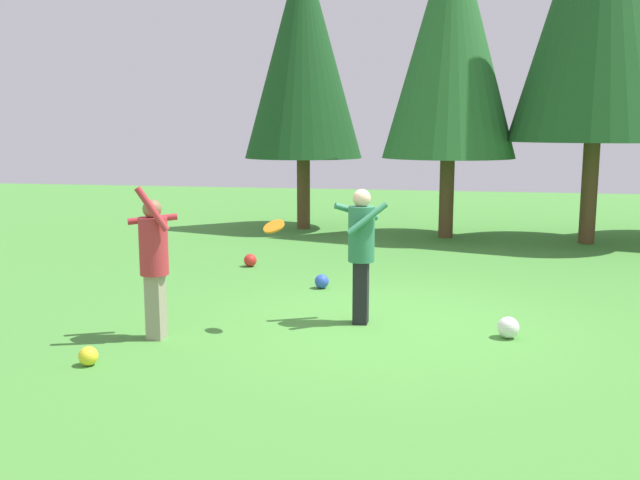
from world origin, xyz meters
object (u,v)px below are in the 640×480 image
(frisbee, at_px, (274,226))
(ball_yellow, at_px, (88,356))
(ball_red, at_px, (250,260))
(tree_left, at_px, (303,52))
(person_catcher, at_px, (361,244))
(ball_white, at_px, (508,327))
(ball_blue, at_px, (322,281))
(person_thrower, at_px, (154,256))
(tree_center, at_px, (451,38))

(frisbee, xyz_separation_m, ball_yellow, (-1.62, -1.65, -1.22))
(ball_red, relative_size, tree_left, 0.03)
(person_catcher, relative_size, ball_yellow, 8.41)
(ball_white, bearing_deg, frisbee, -175.08)
(tree_left, bearing_deg, ball_yellow, -89.95)
(ball_blue, bearing_deg, person_thrower, -115.76)
(ball_red, bearing_deg, person_catcher, -52.79)
(frisbee, height_order, tree_left, tree_left)
(person_catcher, xyz_separation_m, ball_red, (-2.51, 3.31, -0.92))
(ball_red, xyz_separation_m, ball_white, (4.36, -3.61, 0.01))
(frisbee, xyz_separation_m, tree_left, (-1.63, 8.90, 3.06))
(person_catcher, distance_m, ball_white, 2.08)
(frisbee, relative_size, ball_blue, 1.58)
(person_catcher, height_order, tree_left, tree_left)
(person_thrower, height_order, tree_center, tree_center)
(person_catcher, relative_size, ball_red, 7.39)
(tree_left, bearing_deg, frisbee, -79.62)
(person_thrower, xyz_separation_m, ball_yellow, (-0.31, -1.05, -0.90))
(ball_yellow, bearing_deg, ball_blue, 66.59)
(tree_left, bearing_deg, tree_center, -12.46)
(person_thrower, height_order, ball_blue, person_thrower)
(person_catcher, height_order, ball_yellow, person_catcher)
(person_thrower, distance_m, frisbee, 1.48)
(person_thrower, bearing_deg, ball_red, 67.88)
(person_catcher, relative_size, tree_left, 0.25)
(tree_center, bearing_deg, ball_white, -83.48)
(ball_red, bearing_deg, ball_yellow, -91.21)
(ball_red, bearing_deg, frisbee, -68.69)
(ball_red, xyz_separation_m, tree_left, (-0.13, 5.04, 4.26))
(ball_red, bearing_deg, ball_white, -39.64)
(tree_left, height_order, tree_center, tree_center)
(frisbee, xyz_separation_m, ball_blue, (0.13, 2.39, -1.21))
(ball_yellow, bearing_deg, tree_left, 90.05)
(ball_white, height_order, tree_left, tree_left)
(ball_blue, xyz_separation_m, tree_left, (-1.76, 6.51, 4.27))
(tree_left, bearing_deg, ball_blue, -74.88)
(frisbee, distance_m, ball_blue, 2.68)
(ball_red, relative_size, ball_white, 0.90)
(person_catcher, distance_m, tree_center, 8.38)
(ball_yellow, bearing_deg, tree_center, 69.87)
(ball_red, bearing_deg, ball_blue, -41.92)
(person_catcher, distance_m, frisbee, 1.18)
(person_catcher, xyz_separation_m, frisbee, (-1.01, -0.54, 0.28))
(person_thrower, bearing_deg, frisbee, 0.00)
(person_thrower, relative_size, frisbee, 5.22)
(person_catcher, height_order, ball_blue, person_catcher)
(person_catcher, xyz_separation_m, tree_left, (-2.64, 8.35, 3.34))
(frisbee, bearing_deg, person_thrower, -155.44)
(ball_yellow, distance_m, tree_left, 11.38)
(tree_left, bearing_deg, ball_red, -88.58)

